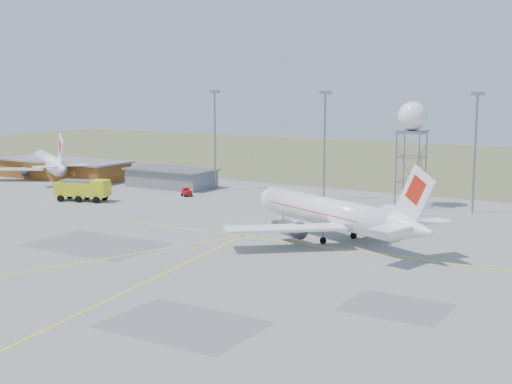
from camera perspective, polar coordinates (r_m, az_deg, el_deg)
The scene contains 12 objects.
ground at distance 76.55m, azimuth -9.64°, elevation -8.07°, with size 400.00×400.00×0.00m, color gray.
grass_strip at distance 202.29m, azimuth 17.20°, elevation 2.11°, with size 400.00×120.00×0.03m, color #626C3B.
building_orange at distance 171.24m, azimuth -15.17°, elevation 1.78°, with size 33.00×12.00×4.30m.
building_grey at distance 152.67m, azimuth -6.80°, elevation 1.14°, with size 19.00×10.00×3.90m.
mast_a at distance 147.39m, azimuth -3.31°, elevation 4.86°, with size 2.20×0.50×20.50m.
mast_b at distance 134.86m, azimuth 5.51°, elevation 4.48°, with size 2.20×0.50×20.50m.
mast_c at distance 125.33m, azimuth 17.15°, elevation 3.81°, with size 2.20×0.50×20.50m.
airliner_main at distance 101.02m, azimuth 6.13°, elevation -1.73°, with size 33.78×31.46×12.10m.
airliner_far at distance 172.42m, azimuth -16.16°, elevation 2.22°, with size 30.21×27.61×11.33m.
radar_tower at distance 129.86m, azimuth 12.34°, elevation 3.47°, with size 5.17×5.17×18.72m.
fire_truck at distance 137.22m, azimuth -13.60°, elevation 0.10°, with size 10.74×6.42×4.08m.
baggage_tug at distance 139.91m, azimuth -5.57°, elevation -0.09°, with size 2.46×2.35×1.61m.
Camera 1 is at (48.25, -55.23, 21.95)m, focal length 50.00 mm.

